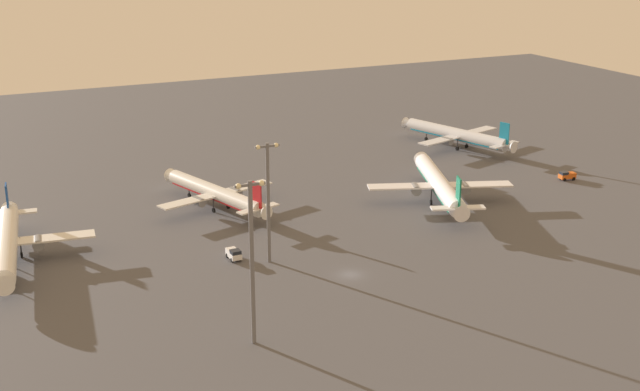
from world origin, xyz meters
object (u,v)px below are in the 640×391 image
Objects in this scene: airplane_near_gate at (457,135)px; apron_light_west at (252,253)px; cargo_loader at (567,175)px; airplane_terminal_side at (440,184)px; apron_light_central at (268,195)px; airplane_far_stand at (7,243)px; airplane_mid_apron at (216,193)px; baggage_tractor at (234,254)px.

apron_light_west is (-95.79, -86.35, 11.15)m from airplane_near_gate.
airplane_terminal_side is at bearing 99.00° from cargo_loader.
airplane_near_gate is 99.71m from apron_light_central.
airplane_far_stand reaches higher than airplane_mid_apron.
airplane_mid_apron is at bearing 86.96° from cargo_loader.
cargo_loader is at bearing 24.86° from apron_light_west.
airplane_near_gate is at bearing 18.20° from cargo_loader.
apron_light_west is at bearing -120.26° from airplane_mid_apron.
airplane_far_stand reaches higher than airplane_near_gate.
airplane_far_stand is at bearing 155.36° from apron_light_central.
apron_light_central is at bearing -140.38° from airplane_terminal_side.
airplane_far_stand is 9.65× the size of cargo_loader.
cargo_loader is at bearing -174.04° from airplane_far_stand.
apron_light_west reaches higher than apron_light_central.
airplane_near_gate is 8.99× the size of cargo_loader.
apron_light_central is (45.38, -20.82, 9.52)m from airplane_far_stand.
airplane_far_stand is 10.05× the size of baggage_tractor.
cargo_loader is 114.40m from apron_light_west.
baggage_tractor is at bearing 75.53° from apron_light_west.
apron_light_west reaches higher than airplane_mid_apron.
airplane_terminal_side is 95.12m from airplane_far_stand.
airplane_near_gate reaches higher than baggage_tractor.
airplane_terminal_side is 39.06m from cargo_loader.
airplane_near_gate is at bearing -157.07° from airplane_far_stand.
airplane_mid_apron is (-48.77, 17.41, -0.54)m from airplane_terminal_side.
airplane_near_gate is 1.66× the size of apron_light_central.
airplane_far_stand is 134.04m from cargo_loader.
apron_light_central is at bearing -108.31° from airplane_mid_apron.
airplane_terminal_side is at bearing -36.48° from airplane_mid_apron.
airplane_terminal_side reaches higher than baggage_tractor.
airplane_terminal_side is 57.07m from baggage_tractor.
airplane_near_gate is at bearing -150.16° from baggage_tractor.
baggage_tractor is 0.16× the size of apron_light_west.
baggage_tractor is at bearing -119.11° from airplane_mid_apron.
airplane_far_stand is 1.60× the size of apron_light_west.
apron_light_west is 1.12× the size of apron_light_central.
apron_light_central is at bearing 109.19° from cargo_loader.
baggage_tractor is (-87.13, -52.79, -2.71)m from airplane_near_gate.
airplane_far_stand reaches higher than cargo_loader.
apron_light_west reaches higher than airplane_far_stand.
apron_light_central is (5.77, -4.04, 12.42)m from baggage_tractor.
apron_light_west reaches higher than cargo_loader.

